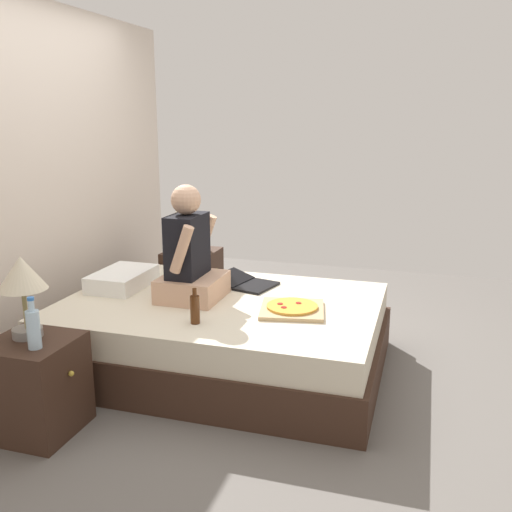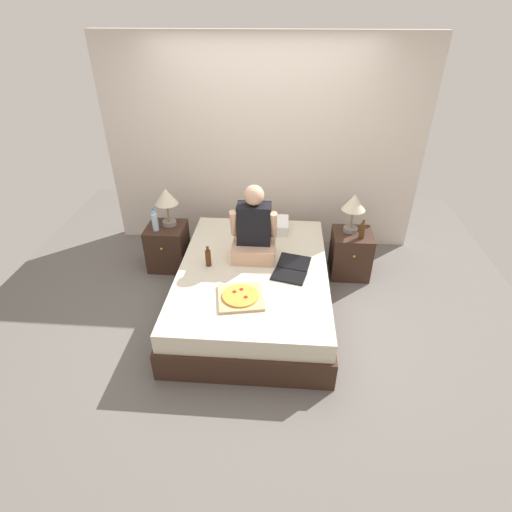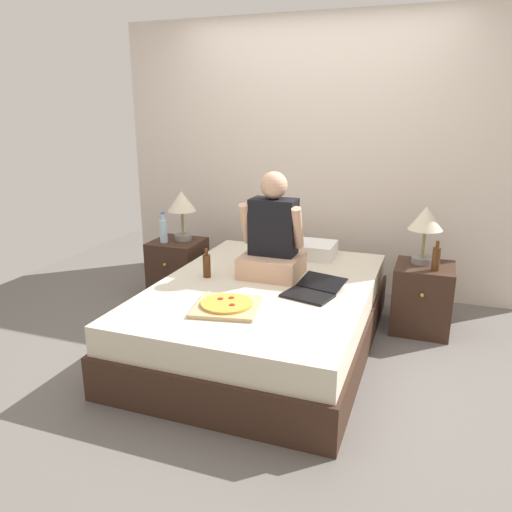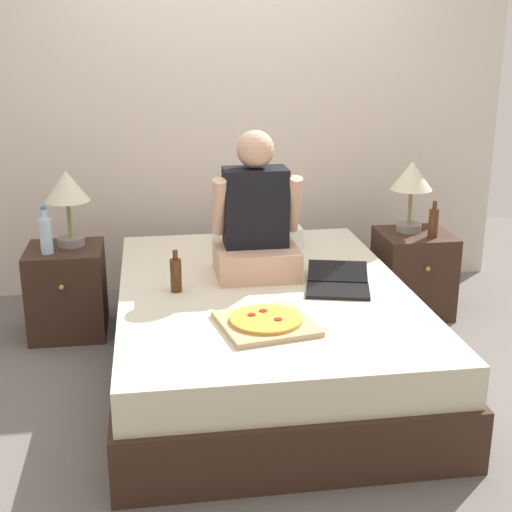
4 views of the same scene
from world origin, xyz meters
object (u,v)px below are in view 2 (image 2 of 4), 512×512
Objects in this scene: lamp_on_right_nightstand at (354,205)px; person_seated at (254,232)px; water_bottle at (155,221)px; pizza_box at (241,297)px; bed at (253,286)px; laptop at (291,271)px; nightstand_left at (168,246)px; lamp_on_left_nightstand at (166,199)px; nightstand_right at (350,253)px; beer_bottle_on_bed at (208,258)px; beer_bottle at (362,230)px.

person_seated reaches higher than lamp_on_right_nightstand.
water_bottle is at bearing 162.12° from person_seated.
lamp_on_right_nightstand is 1.71m from pizza_box.
laptop reaches higher than bed.
nightstand_left is at bearing 152.55° from laptop.
nightstand_right is (2.12, -0.05, -0.59)m from lamp_on_left_nightstand.
pizza_box is (-0.07, -0.51, 0.26)m from bed.
person_seated is (-0.01, 0.22, 0.53)m from bed.
person_seated is at bearing -154.22° from lamp_on_right_nightstand.
nightstand_left is 2.42× the size of beer_bottle_on_bed.
nightstand_left reaches higher than bed.
beer_bottle_on_bed reaches higher than laptop.
bed is 1.35m from beer_bottle.
nightstand_right is at bearing 125.01° from beer_bottle.
person_seated reaches higher than beer_bottle_on_bed.
lamp_on_right_nightstand reaches higher than water_bottle.
person_seated is 1.67× the size of pizza_box.
beer_bottle_on_bed is at bearing -154.01° from lamp_on_right_nightstand.
person_seated reaches higher than nightstand_left.
person_seated reaches higher than nightstand_right.
lamp_on_right_nightstand is at bearing 50.09° from laptop.
pizza_box is at bearing -134.02° from nightstand_right.
person_seated reaches higher than pizza_box.
nightstand_left is 1.27m from person_seated.
water_bottle is (-0.12, -0.14, -0.22)m from lamp_on_left_nightstand.
person_seated is at bearing -17.88° from water_bottle.
lamp_on_right_nightstand is at bearing 0.00° from lamp_on_left_nightstand.
nightstand_right is 2.32× the size of beer_bottle.
beer_bottle is at bearing -2.57° from nightstand_left.
beer_bottle_on_bed is (0.59, -0.73, -0.29)m from lamp_on_left_nightstand.
bed is at bearing -35.15° from lamp_on_left_nightstand.
beer_bottle is 0.48× the size of laptop.
lamp_on_right_nightstand is at bearing 25.99° from beer_bottle_on_bed.
nightstand_right is at bearing 47.03° from laptop.
lamp_on_right_nightstand reaches higher than beer_bottle_on_bed.
beer_bottle is at bearing -54.99° from nightstand_right.
bed is 1.42m from lamp_on_right_nightstand.
lamp_on_left_nightstand is 0.58× the size of person_seated.
pizza_box is (-0.06, -0.73, -0.27)m from person_seated.
laptop is (0.38, -0.07, 0.26)m from bed.
person_seated is (1.03, -0.51, -0.09)m from lamp_on_left_nightstand.
nightstand_right is at bearing 32.28° from bed.
water_bottle is 2.27m from nightstand_right.
beer_bottle is 0.49× the size of pizza_box.
lamp_on_right_nightstand is 0.58× the size of person_seated.
nightstand_right is at bearing 22.97° from person_seated.
person_seated is at bearing 92.28° from bed.
lamp_on_right_nightstand is 0.94× the size of laptop.
lamp_on_left_nightstand is at bearing 144.85° from bed.
laptop is at bearing -37.49° from person_seated.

